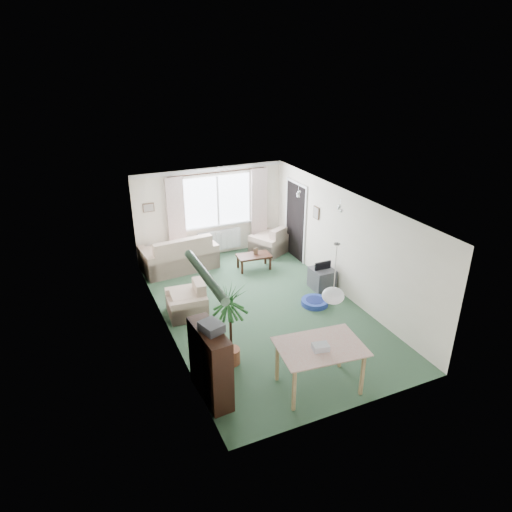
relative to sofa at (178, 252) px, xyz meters
name	(u,v)px	position (x,y,z in m)	size (l,w,h in m)	color
ground	(262,310)	(1.05, -2.75, -0.46)	(6.50, 6.50, 0.00)	#2D4C34
window	(217,201)	(1.25, 0.48, 1.04)	(1.80, 0.03, 1.30)	white
curtain_rod	(217,172)	(1.25, 0.40, 1.81)	(2.60, 0.03, 0.03)	black
curtain_left	(176,216)	(0.10, 0.38, 0.81)	(0.45, 0.08, 2.00)	beige
curtain_right	(259,205)	(2.40, 0.38, 0.81)	(0.45, 0.08, 2.00)	beige
radiator	(219,240)	(1.25, 0.44, -0.06)	(1.20, 0.10, 0.55)	white
doorway	(296,221)	(3.04, -0.55, 0.54)	(0.03, 0.95, 2.00)	black
pendant_lamp	(333,296)	(1.25, -5.05, 1.02)	(0.36, 0.36, 0.36)	white
tinsel_garland	(205,275)	(-0.87, -5.05, 1.82)	(1.60, 1.60, 0.12)	#196626
bauble_cluster_a	(299,192)	(2.35, -1.85, 1.76)	(0.20, 0.20, 0.20)	silver
bauble_cluster_b	(340,206)	(2.65, -3.05, 1.76)	(0.20, 0.20, 0.20)	silver
wall_picture_back	(149,208)	(-0.55, 0.48, 1.09)	(0.28, 0.03, 0.22)	brown
wall_picture_right	(316,213)	(3.03, -1.55, 1.09)	(0.03, 0.24, 0.30)	brown
sofa	(178,252)	(0.00, 0.00, 0.00)	(1.84, 0.97, 0.92)	#C7B496
armchair_corner	(269,239)	(2.53, -0.02, -0.08)	(0.85, 0.80, 0.76)	beige
armchair_left	(186,299)	(-0.45, -2.25, -0.10)	(0.81, 0.77, 0.72)	beige
coffee_table	(254,262)	(1.73, -0.81, -0.27)	(0.84, 0.47, 0.38)	black
photo_frame	(256,251)	(1.79, -0.76, 0.00)	(0.12, 0.02, 0.16)	brown
bookshelf	(210,364)	(-0.79, -4.83, 0.16)	(0.34, 1.02, 1.24)	black
hifi_box	(211,327)	(-0.76, -4.87, 0.85)	(0.28, 0.35, 0.14)	#3F3F45
houseplant	(231,326)	(-0.19, -4.17, 0.31)	(0.66, 0.66, 1.54)	#1C542E
dining_table	(319,367)	(0.87, -5.35, -0.06)	(1.27, 0.84, 0.79)	tan
gift_box	(321,348)	(0.82, -5.44, 0.39)	(0.25, 0.18, 0.12)	silver
tv_cube	(322,279)	(2.75, -2.41, -0.21)	(0.49, 0.54, 0.49)	#38393E
pet_bed	(315,302)	(2.21, -3.01, -0.40)	(0.59, 0.59, 0.12)	navy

